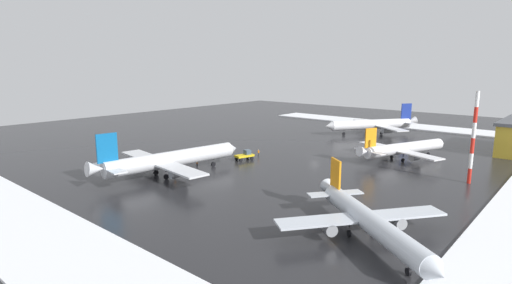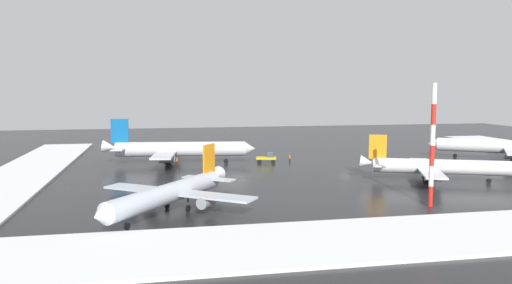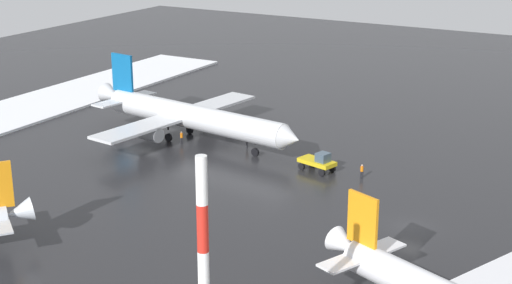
# 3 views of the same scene
# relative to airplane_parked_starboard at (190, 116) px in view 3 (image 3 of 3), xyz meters

# --- Properties ---
(ground_plane) EXTENTS (240.00, 240.00, 0.00)m
(ground_plane) POSITION_rel_airplane_parked_starboard_xyz_m (35.91, -13.10, -3.45)
(ground_plane) COLOR #232326
(airplane_parked_starboard) EXTENTS (35.15, 29.28, 10.44)m
(airplane_parked_starboard) POSITION_rel_airplane_parked_starboard_xyz_m (0.00, 0.00, 0.00)
(airplane_parked_starboard) COLOR silver
(airplane_parked_starboard) RESTS_ON ground_plane
(pushback_tug) EXTENTS (5.01, 3.29, 2.50)m
(pushback_tug) POSITION_rel_airplane_parked_starboard_xyz_m (20.68, -2.67, -2.17)
(pushback_tug) COLOR gold
(pushback_tug) RESTS_ON ground_plane
(ground_crew_beside_wing) EXTENTS (0.36, 0.36, 1.71)m
(ground_crew_beside_wing) POSITION_rel_airplane_parked_starboard_xyz_m (8.41, 1.01, -2.48)
(ground_crew_beside_wing) COLOR black
(ground_crew_beside_wing) RESTS_ON ground_plane
(ground_crew_by_nose_gear) EXTENTS (0.36, 0.36, 1.71)m
(ground_crew_by_nose_gear) POSITION_rel_airplane_parked_starboard_xyz_m (-0.19, -1.85, -2.48)
(ground_crew_by_nose_gear) COLOR black
(ground_crew_by_nose_gear) RESTS_ON ground_plane
(ground_crew_near_tug) EXTENTS (0.36, 0.36, 1.71)m
(ground_crew_near_tug) POSITION_rel_airplane_parked_starboard_xyz_m (26.20, -2.28, -2.48)
(ground_crew_near_tug) COLOR black
(ground_crew_near_tug) RESTS_ON ground_plane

